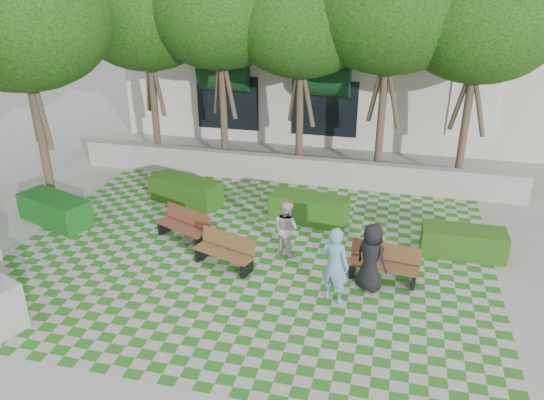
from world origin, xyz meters
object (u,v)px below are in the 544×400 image
(hedge_west, at_px, (55,210))
(person_blue, at_px, (335,265))
(hedge_east, at_px, (463,242))
(bench_east, at_px, (384,264))
(hedge_midright, at_px, (309,209))
(bench_mid, at_px, (225,251))
(bench_west, at_px, (184,226))
(hedge_midleft, at_px, (186,191))
(person_dark, at_px, (371,257))
(person_white, at_px, (286,228))

(hedge_west, distance_m, person_blue, 8.46)
(hedge_east, height_order, hedge_west, hedge_west)
(bench_east, bearing_deg, hedge_midright, 136.78)
(bench_mid, xyz_separation_m, bench_west, (-1.50, 1.04, 0.01))
(hedge_midright, relative_size, hedge_west, 0.98)
(hedge_west, xyz_separation_m, person_blue, (8.22, -1.95, 0.49))
(hedge_east, relative_size, hedge_midleft, 0.92)
(hedge_east, relative_size, person_dark, 1.26)
(hedge_east, distance_m, person_blue, 4.04)
(bench_mid, bearing_deg, hedge_west, -173.11)
(hedge_west, height_order, person_white, person_white)
(hedge_west, bearing_deg, hedge_midleft, 35.53)
(bench_mid, height_order, bench_west, bench_west)
(hedge_east, xyz_separation_m, person_white, (-4.37, -0.96, 0.36))
(bench_east, relative_size, hedge_east, 0.81)
(bench_east, xyz_separation_m, person_dark, (-0.29, -0.48, 0.40))
(person_dark, bearing_deg, hedge_midright, -24.68)
(hedge_east, height_order, person_blue, person_blue)
(bench_east, distance_m, person_white, 2.59)
(hedge_east, height_order, person_white, person_white)
(hedge_east, bearing_deg, person_white, -167.54)
(hedge_midright, xyz_separation_m, person_white, (-0.25, -1.97, 0.33))
(hedge_midleft, height_order, person_blue, person_blue)
(hedge_midleft, bearing_deg, person_white, -32.51)
(hedge_midright, distance_m, person_blue, 4.00)
(bench_east, xyz_separation_m, person_blue, (-1.02, -1.13, 0.48))
(bench_west, bearing_deg, hedge_midleft, 134.99)
(hedge_midleft, bearing_deg, person_dark, -30.81)
(hedge_midright, distance_m, person_white, 2.02)
(bench_east, distance_m, hedge_midleft, 6.85)
(bench_mid, xyz_separation_m, hedge_east, (5.67, 1.94, -0.03))
(bench_west, relative_size, hedge_midright, 0.76)
(bench_east, height_order, bench_mid, bench_east)
(hedge_west, bearing_deg, bench_east, -5.05)
(bench_west, height_order, person_white, person_white)
(bench_mid, bearing_deg, hedge_midright, 80.85)
(person_white, bearing_deg, hedge_west, 29.60)
(bench_west, xyz_separation_m, hedge_west, (-3.96, 0.08, -0.01))
(person_dark, relative_size, person_white, 1.13)
(hedge_west, relative_size, person_white, 1.57)
(hedge_midright, xyz_separation_m, person_dark, (1.94, -3.13, 0.43))
(hedge_east, distance_m, person_white, 4.49)
(bench_west, bearing_deg, hedge_west, -157.30)
(hedge_midright, distance_m, person_dark, 3.70)
(hedge_midleft, bearing_deg, bench_west, -68.94)
(hedge_west, distance_m, person_white, 6.76)
(bench_east, bearing_deg, bench_west, 178.75)
(person_blue, height_order, person_white, person_blue)
(bench_mid, relative_size, person_blue, 0.92)
(person_white, bearing_deg, bench_east, -164.27)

